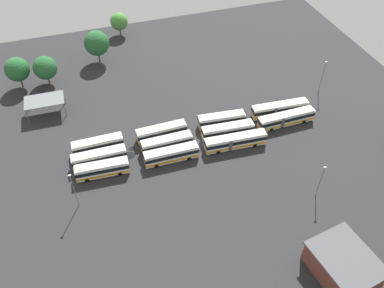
{
  "coord_description": "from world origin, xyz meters",
  "views": [
    {
      "loc": [
        -22.85,
        -65.55,
        67.06
      ],
      "look_at": [
        -1.93,
        -1.59,
        1.49
      ],
      "focal_mm": 37.79,
      "sensor_mm": 36.0,
      "label": 1
    }
  ],
  "objects": [
    {
      "name": "puddle_between_rows",
      "position": [
        13.13,
        6.35,
        0.0
      ],
      "size": [
        1.95,
        1.95,
        0.01
      ],
      "primitive_type": "cylinder",
      "color": "black",
      "rests_on": "ground_plane"
    },
    {
      "name": "tree_northwest",
      "position": [
        -7.73,
        56.32,
        4.73
      ],
      "size": [
        5.61,
        5.61,
        7.54
      ],
      "color": "brown",
      "rests_on": "ground_plane"
    },
    {
      "name": "bus_row3_slot2",
      "position": [
        23.19,
        3.39,
        1.81
      ],
      "size": [
        14.81,
        3.64,
        3.42
      ],
      "color": "silver",
      "rests_on": "ground_plane"
    },
    {
      "name": "bus_row1_slot1",
      "position": [
        -7.5,
        0.19,
        1.81
      ],
      "size": [
        11.97,
        2.74,
        3.42
      ],
      "color": "silver",
      "rests_on": "ground_plane"
    },
    {
      "name": "tree_west_edge",
      "position": [
        -31.99,
        35.64,
        5.14
      ],
      "size": [
        6.42,
        6.42,
        8.35
      ],
      "color": "brown",
      "rests_on": "ground_plane"
    },
    {
      "name": "puddle_near_shelter",
      "position": [
        25.31,
        6.84,
        0.0
      ],
      "size": [
        3.73,
        3.73,
        0.01
      ],
      "primitive_type": "cylinder",
      "color": "black",
      "rests_on": "ground_plane"
    },
    {
      "name": "puddle_back_corner",
      "position": [
        -16.43,
        0.65,
        0.0
      ],
      "size": [
        2.61,
        2.61,
        0.01
      ],
      "primitive_type": "cylinder",
      "color": "black",
      "rests_on": "ground_plane"
    },
    {
      "name": "bus_row0_slot2",
      "position": [
        -22.8,
        4.6,
        1.81
      ],
      "size": [
        11.65,
        2.7,
        3.42
      ],
      "color": "silver",
      "rests_on": "ground_plane"
    },
    {
      "name": "depot_building",
      "position": [
        13.39,
        -39.85,
        2.63
      ],
      "size": [
        11.13,
        13.04,
        5.21
      ],
      "color": "brown",
      "rests_on": "ground_plane"
    },
    {
      "name": "maintenance_shelter",
      "position": [
        -33.28,
        22.51,
        3.98
      ],
      "size": [
        9.9,
        6.14,
        4.2
      ],
      "color": "slate",
      "rests_on": "ground_plane"
    },
    {
      "name": "bus_row3_slot1",
      "position": [
        22.9,
        -0.6,
        1.81
      ],
      "size": [
        14.71,
        2.88,
        3.42
      ],
      "color": "silver",
      "rests_on": "ground_plane"
    },
    {
      "name": "bus_row2_slot2",
      "position": [
        7.55,
        3.97,
        1.81
      ],
      "size": [
        11.79,
        3.71,
        3.42
      ],
      "color": "silver",
      "rests_on": "ground_plane"
    },
    {
      "name": "bus_row1_slot0",
      "position": [
        -7.53,
        -3.67,
        1.81
      ],
      "size": [
        12.46,
        2.79,
        3.42
      ],
      "color": "silver",
      "rests_on": "ground_plane"
    },
    {
      "name": "lamp_post_by_building",
      "position": [
        37.95,
        8.67,
        5.24
      ],
      "size": [
        0.56,
        0.28,
        9.64
      ],
      "color": "slate",
      "rests_on": "ground_plane"
    },
    {
      "name": "ground_plane",
      "position": [
        0.0,
        0.0,
        0.0
      ],
      "size": [
        125.96,
        125.96,
        0.0
      ],
      "primitive_type": "plane",
      "color": "#28282B"
    },
    {
      "name": "lamp_post_near_entrance",
      "position": [
        18.68,
        -22.74,
        4.69
      ],
      "size": [
        0.56,
        0.28,
        8.55
      ],
      "color": "slate",
      "rests_on": "ground_plane"
    },
    {
      "name": "bus_row0_slot1",
      "position": [
        -23.15,
        0.52,
        1.81
      ],
      "size": [
        12.2,
        2.77,
        3.42
      ],
      "color": "silver",
      "rests_on": "ground_plane"
    },
    {
      "name": "bus_row0_slot0",
      "position": [
        -23.08,
        -3.25,
        1.81
      ],
      "size": [
        11.72,
        3.3,
        3.42
      ],
      "color": "silver",
      "rests_on": "ground_plane"
    },
    {
      "name": "tree_northeast",
      "position": [
        -16.75,
        42.43,
        6.18
      ],
      "size": [
        7.25,
        7.25,
        9.81
      ],
      "color": "brown",
      "rests_on": "ground_plane"
    },
    {
      "name": "bus_row2_slot0",
      "position": [
        7.84,
        -4.16,
        1.81
      ],
      "size": [
        14.8,
        3.57,
        3.42
      ],
      "color": "silver",
      "rests_on": "ground_plane"
    },
    {
      "name": "lamp_post_far_corner",
      "position": [
        -29.21,
        -10.13,
        5.14
      ],
      "size": [
        0.56,
        0.28,
        9.43
      ],
      "color": "slate",
      "rests_on": "ground_plane"
    },
    {
      "name": "puddle_centre_drain",
      "position": [
        -15.47,
        2.72,
        0.0
      ],
      "size": [
        1.54,
        1.54,
        0.01
      ],
      "primitive_type": "cylinder",
      "color": "black",
      "rests_on": "ground_plane"
    },
    {
      "name": "bus_row1_slot2",
      "position": [
        -7.68,
        4.31,
        1.81
      ],
      "size": [
        12.13,
        2.91,
        3.42
      ],
      "color": "silver",
      "rests_on": "ground_plane"
    },
    {
      "name": "bus_row2_slot1",
      "position": [
        7.58,
        -0.15,
        1.81
      ],
      "size": [
        12.71,
        3.57,
        3.42
      ],
      "color": "silver",
      "rests_on": "ground_plane"
    },
    {
      "name": "tree_north_edge",
      "position": [
        -39.12,
        36.38,
        5.64
      ],
      "size": [
        6.56,
        6.56,
        8.93
      ],
      "color": "brown",
      "rests_on": "ground_plane"
    }
  ]
}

